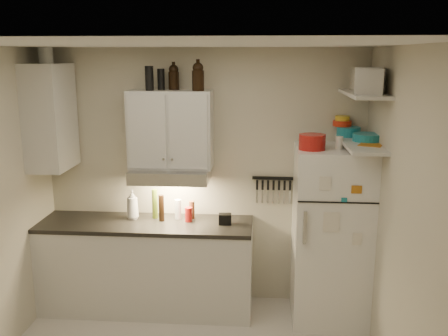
{
  "coord_description": "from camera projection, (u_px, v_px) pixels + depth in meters",
  "views": [
    {
      "loc": [
        0.59,
        -3.39,
        2.53
      ],
      "look_at": [
        0.25,
        0.9,
        1.55
      ],
      "focal_mm": 40.0,
      "sensor_mm": 36.0,
      "label": 1
    }
  ],
  "objects": [
    {
      "name": "thermos_b",
      "position": [
        149.0,
        78.0,
        4.66
      ],
      "size": [
        0.1,
        0.1,
        0.23
      ],
      "primitive_type": "cylinder",
      "rotation": [
        0.0,
        0.0,
        -0.27
      ],
      "color": "black",
      "rests_on": "upper_cabinet"
    },
    {
      "name": "shelf_hi",
      "position": [
        364.0,
        94.0,
        4.3
      ],
      "size": [
        0.3,
        0.95,
        0.03
      ],
      "primitive_type": "cube",
      "color": "silver",
      "rests_on": "right_wall"
    },
    {
      "name": "growler_a",
      "position": [
        174.0,
        77.0,
        4.77
      ],
      "size": [
        0.13,
        0.13,
        0.24
      ],
      "primitive_type": null,
      "rotation": [
        0.0,
        0.0,
        0.35
      ],
      "color": "black",
      "rests_on": "upper_cabinet"
    },
    {
      "name": "upper_cabinet",
      "position": [
        171.0,
        129.0,
        4.82
      ],
      "size": [
        0.8,
        0.33,
        0.75
      ],
      "primitive_type": "cube",
      "color": "silver",
      "rests_on": "back_wall"
    },
    {
      "name": "vinegar_bottle",
      "position": [
        161.0,
        208.0,
        4.92
      ],
      "size": [
        0.06,
        0.06,
        0.27
      ],
      "primitive_type": "cylinder",
      "rotation": [
        0.0,
        0.0,
        -0.1
      ],
      "color": "black",
      "rests_on": "countertop"
    },
    {
      "name": "growler_b",
      "position": [
        198.0,
        76.0,
        4.62
      ],
      "size": [
        0.13,
        0.13,
        0.27
      ],
      "primitive_type": null,
      "rotation": [
        0.0,
        0.0,
        -0.21
      ],
      "color": "black",
      "rests_on": "upper_cabinet"
    },
    {
      "name": "bowl_orange",
      "position": [
        342.0,
        123.0,
        4.76
      ],
      "size": [
        0.18,
        0.18,
        0.05
      ],
      "primitive_type": "cylinder",
      "color": "red",
      "rests_on": "bowl_teal"
    },
    {
      "name": "right_wall",
      "position": [
        407.0,
        235.0,
        3.49
      ],
      "size": [
        0.02,
        3.0,
        2.6
      ],
      "primitive_type": "cube",
      "color": "beige",
      "rests_on": "ground"
    },
    {
      "name": "clear_bottle",
      "position": [
        178.0,
        209.0,
        4.99
      ],
      "size": [
        0.09,
        0.09,
        0.2
      ],
      "primitive_type": "cylinder",
      "rotation": [
        0.0,
        0.0,
        -0.41
      ],
      "color": "silver",
      "rests_on": "countertop"
    },
    {
      "name": "spice_jar",
      "position": [
        339.0,
        143.0,
        4.48
      ],
      "size": [
        0.07,
        0.07,
        0.11
      ],
      "primitive_type": "cylinder",
      "rotation": [
        0.0,
        0.0,
        -0.02
      ],
      "color": "silver",
      "rests_on": "fridge"
    },
    {
      "name": "pepper_mill",
      "position": [
        192.0,
        210.0,
        5.0
      ],
      "size": [
        0.07,
        0.07,
        0.18
      ],
      "primitive_type": "cylinder",
      "rotation": [
        0.0,
        0.0,
        -0.29
      ],
      "color": "brown",
      "rests_on": "countertop"
    },
    {
      "name": "bowl_yellow",
      "position": [
        342.0,
        118.0,
        4.75
      ],
      "size": [
        0.14,
        0.14,
        0.04
      ],
      "primitive_type": "cylinder",
      "color": "gold",
      "rests_on": "bowl_orange"
    },
    {
      "name": "dutch_oven",
      "position": [
        312.0,
        142.0,
        4.45
      ],
      "size": [
        0.29,
        0.29,
        0.14
      ],
      "primitive_type": "cylinder",
      "rotation": [
        0.0,
        0.0,
        0.27
      ],
      "color": "#A71713",
      "rests_on": "fridge"
    },
    {
      "name": "oil_bottle",
      "position": [
        155.0,
        204.0,
        5.0
      ],
      "size": [
        0.07,
        0.07,
        0.3
      ],
      "primitive_type": "cylinder",
      "rotation": [
        0.0,
        0.0,
        0.27
      ],
      "color": "#485D17",
      "rests_on": "countertop"
    },
    {
      "name": "range_hood",
      "position": [
        171.0,
        175.0,
        4.85
      ],
      "size": [
        0.76,
        0.46,
        0.12
      ],
      "primitive_type": "cube",
      "color": "silver",
      "rests_on": "back_wall"
    },
    {
      "name": "base_cabinet",
      "position": [
        147.0,
        267.0,
        5.01
      ],
      "size": [
        2.1,
        0.6,
        0.88
      ],
      "primitive_type": "cube",
      "color": "silver",
      "rests_on": "floor"
    },
    {
      "name": "countertop",
      "position": [
        146.0,
        224.0,
        4.91
      ],
      "size": [
        2.1,
        0.62,
        0.04
      ],
      "primitive_type": "cube",
      "color": "black",
      "rests_on": "base_cabinet"
    },
    {
      "name": "book_stack",
      "position": [
        371.0,
        149.0,
        4.3
      ],
      "size": [
        0.27,
        0.29,
        0.08
      ],
      "primitive_type": "cube",
      "rotation": [
        0.0,
        0.0,
        -0.39
      ],
      "color": "#B56916",
      "rests_on": "fridge"
    },
    {
      "name": "caddy",
      "position": [
        225.0,
        219.0,
        4.84
      ],
      "size": [
        0.13,
        0.09,
        0.1
      ],
      "primitive_type": "cube",
      "rotation": [
        0.0,
        0.0,
        0.07
      ],
      "color": "black",
      "rests_on": "countertop"
    },
    {
      "name": "shelf_lo",
      "position": [
        360.0,
        144.0,
        4.4
      ],
      "size": [
        0.3,
        0.95,
        0.03
      ],
      "primitive_type": "cube",
      "color": "silver",
      "rests_on": "right_wall"
    },
    {
      "name": "stock_pot",
      "position": [
        365.0,
        79.0,
        4.56
      ],
      "size": [
        0.36,
        0.36,
        0.2
      ],
      "primitive_type": "cylinder",
      "rotation": [
        0.0,
        0.0,
        -0.36
      ],
      "color": "silver",
      "rests_on": "shelf_hi"
    },
    {
      "name": "red_jar",
      "position": [
        189.0,
        214.0,
        4.91
      ],
      "size": [
        0.09,
        0.09,
        0.14
      ],
      "primitive_type": "cylinder",
      "rotation": [
        0.0,
        0.0,
        -0.26
      ],
      "color": "#A71713",
      "rests_on": "countertop"
    },
    {
      "name": "ceiling",
      "position": [
        176.0,
        42.0,
        3.32
      ],
      "size": [
        3.2,
        3.0,
        0.02
      ],
      "primitive_type": "cube",
      "color": "white",
      "rests_on": "ground"
    },
    {
      "name": "back_wall",
      "position": [
        204.0,
        178.0,
        5.08
      ],
      "size": [
        3.2,
        0.02,
        2.6
      ],
      "primitive_type": "cube",
      "color": "beige",
      "rests_on": "ground"
    },
    {
      "name": "bowl_teal",
      "position": [
        348.0,
        132.0,
        4.72
      ],
      "size": [
        0.22,
        0.22,
        0.09
      ],
      "primitive_type": "cylinder",
      "color": "teal",
      "rests_on": "shelf_lo"
    },
    {
      "name": "knife_strip",
      "position": [
        273.0,
        178.0,
        5.0
      ],
      "size": [
        0.42,
        0.02,
        0.03
      ],
      "primitive_type": "cube",
      "color": "black",
      "rests_on": "back_wall"
    },
    {
      "name": "soap_bottle",
      "position": [
        132.0,
        202.0,
        4.97
      ],
      "size": [
        0.16,
        0.16,
        0.34
      ],
      "primitive_type": "imported",
      "rotation": [
        0.0,
        0.0,
        0.23
      ],
      "color": "silver",
      "rests_on": "countertop"
    },
    {
      "name": "side_jar",
      "position": [
        46.0,
        54.0,
        4.62
      ],
      "size": [
        0.16,
        0.16,
        0.18
      ],
      "primitive_type": "cylinder",
      "rotation": [
        0.0,
        0.0,
        0.24
      ],
      "color": "silver",
      "rests_on": "side_cabinet"
    },
    {
      "name": "thermos_a",
      "position": [
        161.0,
        79.0,
        4.75
      ],
      "size": [
        0.08,
        0.08,
        0.2
      ],
      "primitive_type": "cylinder",
      "rotation": [
        0.0,
        0.0,
        0.22
      ],
      "color": "black",
      "rests_on": "upper_cabinet"
    },
    {
      "name": "tin_a",
      "position": [
        369.0,
        80.0,
        4.13
      ],
      "size": [
        0.26,
        0.25,
        0.21
      ],
      "primitive_type": "cube",
      "rotation": [
        0.0,
        0.0,
        -0.31
      ],
      "color": "#AAAAAD",
      "rests_on": "shelf_hi"
    },
    {
      "name": "tin_b",
      "position": [
        371.0,
        82.0,
        4.01
      ],
      "size": [
        0.26,
        0.26,
        0.21
      ],
      "primitive_type": "cube",
      "rotation": [
        0.0,
        0.0,
        -0.31
      ],
      "color": "#AAAAAD",
      "rests_on": "shelf_hi"
    },
    {
      "name": "fridge",
      "position": [
        331.0,
        235.0,
        4.75
      ],
      "size": [
        0.7,
        0.68,
        1.7
      ],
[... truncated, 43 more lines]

